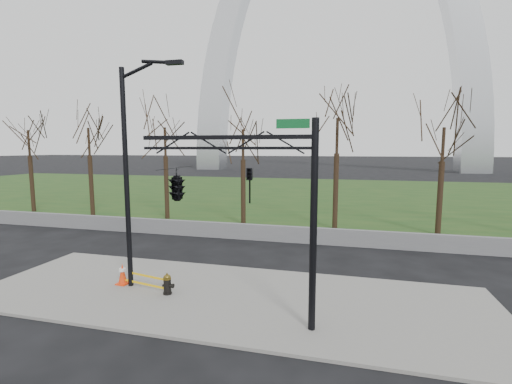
% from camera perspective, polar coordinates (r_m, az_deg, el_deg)
% --- Properties ---
extents(ground, '(500.00, 500.00, 0.00)m').
position_cam_1_polar(ground, '(13.03, -4.73, -16.52)').
color(ground, black).
rests_on(ground, ground).
extents(sidewalk, '(18.00, 6.00, 0.10)m').
position_cam_1_polar(sidewalk, '(13.01, -4.73, -16.32)').
color(sidewalk, gray).
rests_on(sidewalk, ground).
extents(grass_strip, '(120.00, 40.00, 0.06)m').
position_cam_1_polar(grass_strip, '(41.79, 8.89, -0.24)').
color(grass_strip, '#1B3F17').
rests_on(grass_strip, ground).
extents(guardrail, '(60.00, 0.30, 0.90)m').
position_cam_1_polar(guardrail, '(20.24, 2.76, -6.60)').
color(guardrail, '#59595B').
rests_on(guardrail, ground).
extents(gateway_arch, '(66.00, 6.00, 65.00)m').
position_cam_1_polar(gateway_arch, '(90.59, 12.38, 24.32)').
color(gateway_arch, silver).
rests_on(gateway_arch, ground).
extents(tree_row, '(58.60, 4.00, 7.87)m').
position_cam_1_polar(tree_row, '(23.43, 20.17, 3.46)').
color(tree_row, black).
rests_on(tree_row, ground).
extents(fire_hydrant, '(0.47, 0.31, 0.76)m').
position_cam_1_polar(fire_hydrant, '(13.29, -13.96, -14.14)').
color(fire_hydrant, black).
rests_on(fire_hydrant, sidewalk).
extents(traffic_cone, '(0.45, 0.45, 0.80)m').
position_cam_1_polar(traffic_cone, '(14.66, -20.56, -12.15)').
color(traffic_cone, red).
rests_on(traffic_cone, sidewalk).
extents(street_light, '(2.39, 0.26, 8.21)m').
position_cam_1_polar(street_light, '(13.52, -19.31, 4.48)').
color(street_light, black).
rests_on(street_light, ground).
extents(traffic_signal_mast, '(5.10, 2.50, 6.00)m').
position_cam_1_polar(traffic_signal_mast, '(10.44, -8.73, 1.17)').
color(traffic_signal_mast, black).
rests_on(traffic_signal_mast, ground).
extents(caution_tape, '(2.09, 0.42, 0.40)m').
position_cam_1_polar(caution_tape, '(13.92, -17.17, -13.38)').
color(caution_tape, yellow).
rests_on(caution_tape, ground).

